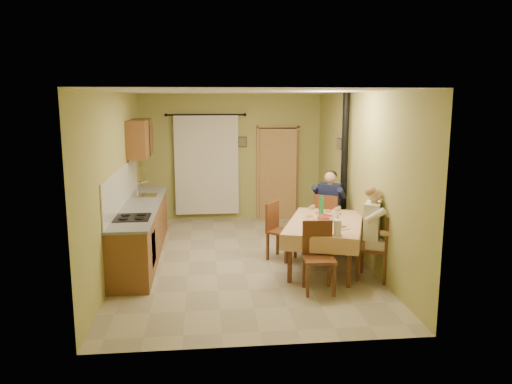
{
  "coord_description": "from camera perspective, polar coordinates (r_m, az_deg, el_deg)",
  "views": [
    {
      "loc": [
        -0.61,
        -8.07,
        2.68
      ],
      "look_at": [
        0.25,
        0.1,
        1.15
      ],
      "focal_mm": 35.0,
      "sensor_mm": 36.0,
      "label": 1
    }
  ],
  "objects": [
    {
      "name": "man_far",
      "position": [
        9.11,
        8.37,
        -0.96
      ],
      "size": [
        0.65,
        0.63,
        1.39
      ],
      "rotation": [
        0.0,
        0.0,
        -0.58
      ],
      "color": "#141938",
      "rests_on": "chair_far"
    },
    {
      "name": "stove_flue",
      "position": [
        9.18,
        9.96,
        0.0
      ],
      "size": [
        0.24,
        0.24,
        2.8
      ],
      "color": "black",
      "rests_on": "ground"
    },
    {
      "name": "chair_far",
      "position": [
        9.23,
        8.24,
        -4.55
      ],
      "size": [
        0.61,
        0.61,
        1.01
      ],
      "rotation": [
        0.0,
        0.0,
        -0.58
      ],
      "color": "#5B3119",
      "rests_on": "ground"
    },
    {
      "name": "chair_left",
      "position": [
        8.52,
        2.86,
        -5.75
      ],
      "size": [
        0.57,
        0.57,
        0.97
      ],
      "rotation": [
        0.0,
        0.0,
        -2.22
      ],
      "color": "#5B3119",
      "rests_on": "ground"
    },
    {
      "name": "picture_back",
      "position": [
        11.12,
        -1.56,
        5.75
      ],
      "size": [
        0.19,
        0.03,
        0.23
      ],
      "primitive_type": "cube",
      "color": "black",
      "rests_on": "room_shell"
    },
    {
      "name": "kitchen_run",
      "position": [
        8.82,
        -12.98,
        -4.16
      ],
      "size": [
        0.64,
        3.64,
        1.56
      ],
      "color": "brown",
      "rests_on": "ground"
    },
    {
      "name": "curtain",
      "position": [
        11.07,
        -5.66,
        3.14
      ],
      "size": [
        1.7,
        0.07,
        2.22
      ],
      "color": "black",
      "rests_on": "ground"
    },
    {
      "name": "chair_near",
      "position": [
        7.16,
        7.18,
        -9.03
      ],
      "size": [
        0.45,
        0.45,
        0.99
      ],
      "rotation": [
        0.0,
        0.0,
        3.09
      ],
      "color": "#5B3119",
      "rests_on": "ground"
    },
    {
      "name": "doorway",
      "position": [
        11.25,
        2.52,
        2.22
      ],
      "size": [
        0.96,
        0.21,
        2.15
      ],
      "color": "black",
      "rests_on": "ground"
    },
    {
      "name": "room_shell",
      "position": [
        8.14,
        -1.68,
        4.48
      ],
      "size": [
        4.04,
        6.04,
        2.82
      ],
      "color": "tan",
      "rests_on": "ground"
    },
    {
      "name": "picture_right",
      "position": [
        9.66,
        9.54,
        5.47
      ],
      "size": [
        0.03,
        0.31,
        0.21
      ],
      "primitive_type": "cube",
      "color": "brown",
      "rests_on": "room_shell"
    },
    {
      "name": "upper_cabinets",
      "position": [
        9.88,
        -13.11,
        6.04
      ],
      "size": [
        0.35,
        1.4,
        0.7
      ],
      "primitive_type": "cube",
      "color": "brown",
      "rests_on": "room_shell"
    },
    {
      "name": "floor",
      "position": [
        8.53,
        -1.61,
        -7.77
      ],
      "size": [
        4.0,
        6.0,
        0.01
      ],
      "primitive_type": "cube",
      "color": "tan",
      "rests_on": "ground"
    },
    {
      "name": "chair_right",
      "position": [
        7.79,
        13.36,
        -7.61
      ],
      "size": [
        0.61,
        0.61,
        1.02
      ],
      "rotation": [
        0.0,
        0.0,
        1.1
      ],
      "color": "#5B3119",
      "rests_on": "ground"
    },
    {
      "name": "man_right",
      "position": [
        7.63,
        13.43,
        -3.41
      ],
      "size": [
        0.61,
        0.65,
        1.39
      ],
      "rotation": [
        0.0,
        0.0,
        1.1
      ],
      "color": "white",
      "rests_on": "chair_right"
    },
    {
      "name": "tableware",
      "position": [
        7.94,
        8.02,
        -3.15
      ],
      "size": [
        0.69,
        1.63,
        0.33
      ],
      "color": "white",
      "rests_on": "dining_table"
    },
    {
      "name": "dining_table",
      "position": [
        8.15,
        7.85,
        -5.95
      ],
      "size": [
        1.7,
        2.17,
        0.76
      ],
      "rotation": [
        0.0,
        0.0,
        -0.34
      ],
      "color": "tan",
      "rests_on": "ground"
    }
  ]
}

